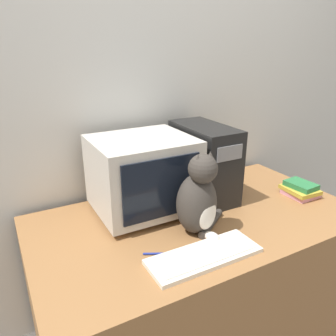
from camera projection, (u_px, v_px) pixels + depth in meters
wall_back at (152, 100)px, 1.80m from camera, size 7.00×0.05×2.50m
desk at (196, 281)px, 1.71m from camera, size 1.56×0.85×0.76m
crt_monitor at (143, 174)px, 1.57m from camera, size 0.46×0.41×0.37m
computer_tower at (204, 162)px, 1.73m from camera, size 0.21×0.41×0.39m
keyboard at (204, 256)px, 1.27m from camera, size 0.46×0.17×0.02m
cat at (199, 199)px, 1.39m from camera, size 0.30×0.24×0.37m
book_stack at (300, 189)px, 1.79m from camera, size 0.16×0.18×0.08m
pen at (161, 254)px, 1.29m from camera, size 0.13×0.07×0.01m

